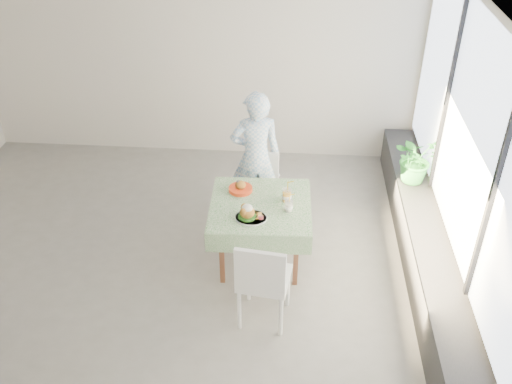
# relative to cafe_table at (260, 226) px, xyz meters

# --- Properties ---
(floor) EXTENTS (6.00, 6.00, 0.00)m
(floor) POSITION_rel_cafe_table_xyz_m (-1.04, -0.08, -0.46)
(floor) COLOR slate
(floor) RESTS_ON ground
(ceiling) EXTENTS (6.00, 6.00, 0.00)m
(ceiling) POSITION_rel_cafe_table_xyz_m (-1.04, -0.08, 2.34)
(ceiling) COLOR white
(ceiling) RESTS_ON ground
(wall_back) EXTENTS (6.00, 0.02, 2.80)m
(wall_back) POSITION_rel_cafe_table_xyz_m (-1.04, 2.42, 0.94)
(wall_back) COLOR beige
(wall_back) RESTS_ON ground
(wall_front) EXTENTS (6.00, 0.02, 2.80)m
(wall_front) POSITION_rel_cafe_table_xyz_m (-1.04, -2.58, 0.94)
(wall_front) COLOR beige
(wall_front) RESTS_ON ground
(wall_right) EXTENTS (0.02, 5.00, 2.80)m
(wall_right) POSITION_rel_cafe_table_xyz_m (1.96, -0.08, 0.94)
(wall_right) COLOR beige
(wall_right) RESTS_ON ground
(window_pane) EXTENTS (0.01, 4.80, 2.18)m
(window_pane) POSITION_rel_cafe_table_xyz_m (1.93, -0.08, 1.19)
(window_pane) COLOR #D1E0F9
(window_pane) RESTS_ON ground
(window_ledge) EXTENTS (0.40, 4.80, 0.50)m
(window_ledge) POSITION_rel_cafe_table_xyz_m (1.76, -0.08, -0.21)
(window_ledge) COLOR black
(window_ledge) RESTS_ON ground
(cafe_table) EXTENTS (1.07, 1.07, 0.74)m
(cafe_table) POSITION_rel_cafe_table_xyz_m (0.00, 0.00, 0.00)
(cafe_table) COLOR brown
(cafe_table) RESTS_ON ground
(chair_far) EXTENTS (0.47, 0.47, 0.86)m
(chair_far) POSITION_rel_cafe_table_xyz_m (-0.08, 0.75, -0.20)
(chair_far) COLOR white
(chair_far) RESTS_ON ground
(chair_near) EXTENTS (0.52, 0.52, 0.98)m
(chair_near) POSITION_rel_cafe_table_xyz_m (0.10, -0.88, -0.16)
(chair_near) COLOR white
(chair_near) RESTS_ON ground
(diner) EXTENTS (0.66, 0.50, 1.62)m
(diner) POSITION_rel_cafe_table_xyz_m (-0.12, 0.88, 0.35)
(diner) COLOR #8CB8E0
(diner) RESTS_ON ground
(main_dish) EXTENTS (0.33, 0.33, 0.17)m
(main_dish) POSITION_rel_cafe_table_xyz_m (-0.10, -0.26, 0.34)
(main_dish) COLOR white
(main_dish) RESTS_ON cafe_table
(juice_cup_orange) EXTENTS (0.10, 0.10, 0.29)m
(juice_cup_orange) POSITION_rel_cafe_table_xyz_m (0.27, 0.08, 0.35)
(juice_cup_orange) COLOR white
(juice_cup_orange) RESTS_ON cafe_table
(juice_cup_lemonade) EXTENTS (0.09, 0.09, 0.24)m
(juice_cup_lemonade) POSITION_rel_cafe_table_xyz_m (0.30, -0.09, 0.34)
(juice_cup_lemonade) COLOR white
(juice_cup_lemonade) RESTS_ON cafe_table
(second_dish) EXTENTS (0.26, 0.26, 0.12)m
(second_dish) POSITION_rel_cafe_table_xyz_m (-0.23, 0.24, 0.32)
(second_dish) COLOR red
(second_dish) RESTS_ON cafe_table
(potted_plant) EXTENTS (0.69, 0.67, 0.59)m
(potted_plant) POSITION_rel_cafe_table_xyz_m (1.75, 1.01, 0.33)
(potted_plant) COLOR #2B8136
(potted_plant) RESTS_ON window_ledge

